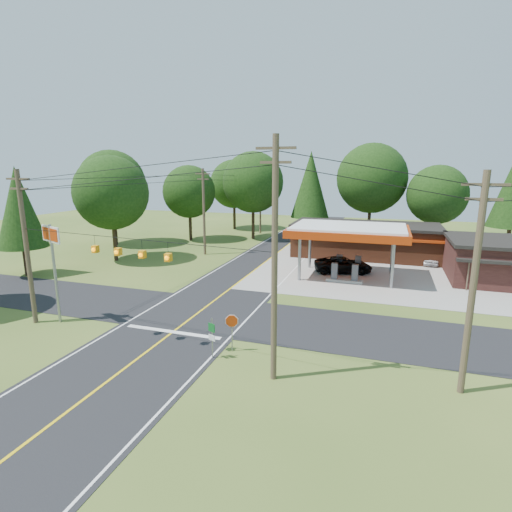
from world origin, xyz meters
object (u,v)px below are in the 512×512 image
(gas_canopy, at_px, (349,232))
(octagonal_stop_sign, at_px, (232,324))
(big_stop_sign, at_px, (52,251))
(sedan_car, at_px, (431,258))
(suv_car, at_px, (343,265))

(gas_canopy, distance_m, octagonal_stop_sign, 18.64)
(gas_canopy, height_order, big_stop_sign, big_stop_sign)
(big_stop_sign, bearing_deg, sedan_car, 45.51)
(suv_car, xyz_separation_m, sedan_car, (8.50, 6.50, -0.13))
(gas_canopy, relative_size, sedan_car, 2.82)
(gas_canopy, xyz_separation_m, octagonal_stop_sign, (-4.50, -17.89, -2.65))
(gas_canopy, distance_m, suv_car, 3.84)
(gas_canopy, xyz_separation_m, sedan_car, (8.00, 8.00, -3.63))
(gas_canopy, height_order, sedan_car, gas_canopy)
(suv_car, distance_m, sedan_car, 10.70)
(sedan_car, xyz_separation_m, big_stop_sign, (-25.00, -25.45, 4.20))
(suv_car, bearing_deg, octagonal_stop_sign, 152.25)
(big_stop_sign, height_order, octagonal_stop_sign, big_stop_sign)
(suv_car, height_order, octagonal_stop_sign, octagonal_stop_sign)
(suv_car, relative_size, octagonal_stop_sign, 2.54)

